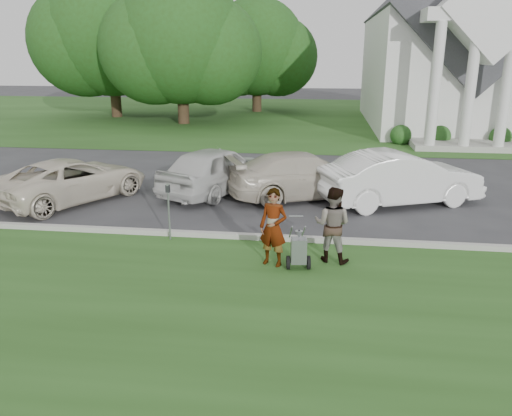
% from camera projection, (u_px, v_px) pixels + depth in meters
% --- Properties ---
extents(ground, '(120.00, 120.00, 0.00)m').
position_uv_depth(ground, '(263.00, 248.00, 12.24)').
color(ground, '#333335').
rests_on(ground, ground).
extents(grass_strip, '(80.00, 7.00, 0.01)m').
position_uv_depth(grass_strip, '(244.00, 307.00, 9.39)').
color(grass_strip, '#264A19').
rests_on(grass_strip, ground).
extents(church_lawn, '(80.00, 30.00, 0.01)m').
position_uv_depth(church_lawn, '(304.00, 117.00, 37.81)').
color(church_lawn, '#264A19').
rests_on(church_lawn, ground).
extents(curb, '(80.00, 0.18, 0.15)m').
position_uv_depth(curb, '(265.00, 237.00, 12.74)').
color(curb, '#9E9E93').
rests_on(curb, ground).
extents(church, '(9.19, 19.00, 24.10)m').
position_uv_depth(church, '(448.00, 31.00, 31.26)').
color(church, white).
rests_on(church, ground).
extents(tree_left, '(10.63, 8.40, 9.71)m').
position_uv_depth(tree_left, '(180.00, 45.00, 32.54)').
color(tree_left, '#332316').
rests_on(tree_left, ground).
extents(tree_far, '(11.64, 9.20, 10.73)m').
position_uv_depth(tree_far, '(111.00, 37.00, 35.95)').
color(tree_far, '#332316').
rests_on(tree_far, ground).
extents(tree_back, '(9.61, 7.60, 8.89)m').
position_uv_depth(tree_back, '(257.00, 52.00, 39.74)').
color(tree_back, '#332316').
rests_on(tree_back, ground).
extents(striping_cart, '(0.56, 1.08, 0.96)m').
position_uv_depth(striping_cart, '(299.00, 251.00, 10.95)').
color(striping_cart, black).
rests_on(striping_cart, ground).
extents(person_left, '(0.75, 0.61, 1.76)m').
position_uv_depth(person_left, '(273.00, 228.00, 11.01)').
color(person_left, '#999999').
rests_on(person_left, ground).
extents(person_right, '(1.00, 0.87, 1.74)m').
position_uv_depth(person_right, '(332.00, 225.00, 11.23)').
color(person_right, '#999999').
rests_on(person_right, ground).
extents(parking_meter_near, '(0.11, 0.10, 1.47)m').
position_uv_depth(parking_meter_near, '(169.00, 205.00, 12.50)').
color(parking_meter_near, gray).
rests_on(parking_meter_near, ground).
extents(car_a, '(4.40, 5.41, 1.37)m').
position_uv_depth(car_a, '(73.00, 180.00, 16.05)').
color(car_a, beige).
rests_on(car_a, ground).
extents(car_b, '(3.68, 5.08, 1.61)m').
position_uv_depth(car_b, '(216.00, 169.00, 16.96)').
color(car_b, silver).
rests_on(car_b, ground).
extents(car_c, '(5.52, 4.00, 1.49)m').
position_uv_depth(car_c, '(304.00, 175.00, 16.40)').
color(car_c, beige).
rests_on(car_c, ground).
extents(car_d, '(5.36, 3.58, 1.67)m').
position_uv_depth(car_d, '(400.00, 178.00, 15.61)').
color(car_d, white).
rests_on(car_d, ground).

